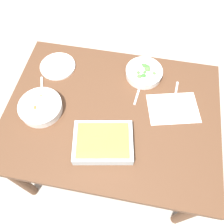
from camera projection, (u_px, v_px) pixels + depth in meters
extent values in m
plane|color=#B2A899|center=(112.00, 156.00, 1.97)|extent=(6.00, 6.00, 0.00)
cube|color=brown|center=(112.00, 114.00, 1.35)|extent=(1.20, 0.90, 0.04)
cylinder|color=brown|center=(191.00, 105.00, 1.81)|extent=(0.06, 0.06, 0.70)
cylinder|color=brown|center=(55.00, 84.00, 1.91)|extent=(0.06, 0.06, 0.70)
cylinder|color=brown|center=(188.00, 213.00, 1.43)|extent=(0.06, 0.06, 0.70)
cylinder|color=brown|center=(19.00, 180.00, 1.53)|extent=(0.06, 0.06, 0.70)
cube|color=silver|center=(173.00, 108.00, 1.34)|extent=(0.32, 0.26, 0.00)
cylinder|color=white|center=(41.00, 107.00, 1.31)|extent=(0.23, 0.23, 0.05)
torus|color=white|center=(40.00, 105.00, 1.29)|extent=(0.24, 0.24, 0.01)
cylinder|color=olive|center=(41.00, 107.00, 1.31)|extent=(0.19, 0.19, 0.03)
sphere|color=#C66633|center=(41.00, 96.00, 1.32)|extent=(0.02, 0.02, 0.02)
sphere|color=#C66633|center=(36.00, 109.00, 1.28)|extent=(0.01, 0.01, 0.01)
sphere|color=silver|center=(40.00, 101.00, 1.31)|extent=(0.02, 0.02, 0.02)
sphere|color=silver|center=(38.00, 105.00, 1.30)|extent=(0.02, 0.02, 0.02)
sphere|color=olive|center=(35.00, 109.00, 1.28)|extent=(0.02, 0.02, 0.02)
sphere|color=#C66633|center=(35.00, 107.00, 1.29)|extent=(0.02, 0.02, 0.02)
cylinder|color=white|center=(144.00, 73.00, 1.44)|extent=(0.22, 0.22, 0.05)
torus|color=white|center=(144.00, 71.00, 1.42)|extent=(0.22, 0.22, 0.01)
cylinder|color=#8CB272|center=(144.00, 73.00, 1.43)|extent=(0.18, 0.18, 0.02)
sphere|color=#3D7A33|center=(144.00, 76.00, 1.40)|extent=(0.03, 0.03, 0.03)
sphere|color=#3D7A33|center=(147.00, 68.00, 1.43)|extent=(0.03, 0.03, 0.03)
sphere|color=#478C38|center=(145.00, 73.00, 1.41)|extent=(0.02, 0.02, 0.02)
sphere|color=#3D7A33|center=(142.00, 65.00, 1.44)|extent=(0.02, 0.02, 0.02)
sphere|color=#478C38|center=(145.00, 66.00, 1.43)|extent=(0.03, 0.03, 0.03)
sphere|color=#569E42|center=(147.00, 69.00, 1.42)|extent=(0.04, 0.04, 0.04)
sphere|color=#478C38|center=(148.00, 70.00, 1.42)|extent=(0.03, 0.03, 0.03)
sphere|color=#569E42|center=(138.00, 73.00, 1.41)|extent=(0.03, 0.03, 0.03)
sphere|color=#569E42|center=(154.00, 74.00, 1.41)|extent=(0.02, 0.02, 0.02)
sphere|color=#569E42|center=(139.00, 77.00, 1.39)|extent=(0.03, 0.03, 0.03)
cube|color=silver|center=(103.00, 142.00, 1.21)|extent=(0.34, 0.27, 0.06)
cube|color=gold|center=(103.00, 141.00, 1.20)|extent=(0.30, 0.24, 0.04)
cylinder|color=#B2BCC6|center=(175.00, 105.00, 1.30)|extent=(0.07, 0.07, 0.08)
cylinder|color=black|center=(174.00, 106.00, 1.31)|extent=(0.06, 0.06, 0.05)
cylinder|color=white|center=(58.00, 66.00, 1.49)|extent=(0.22, 0.22, 0.01)
cube|color=silver|center=(42.00, 86.00, 1.41)|extent=(0.06, 0.14, 0.01)
ellipsoid|color=silver|center=(42.00, 98.00, 1.37)|extent=(0.04, 0.05, 0.01)
cube|color=silver|center=(137.00, 95.00, 1.38)|extent=(0.03, 0.14, 0.01)
ellipsoid|color=silver|center=(141.00, 83.00, 1.42)|extent=(0.03, 0.04, 0.01)
cube|color=silver|center=(176.00, 91.00, 1.40)|extent=(0.02, 0.14, 0.01)
ellipsoid|color=silver|center=(174.00, 103.00, 1.35)|extent=(0.03, 0.04, 0.01)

